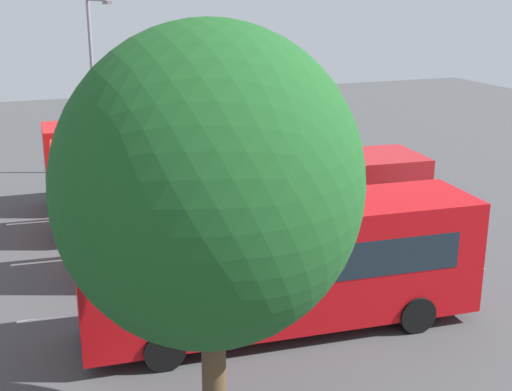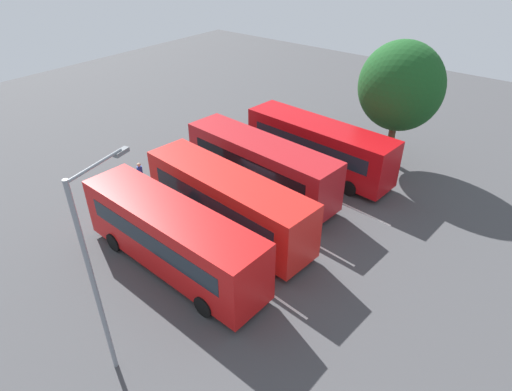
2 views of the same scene
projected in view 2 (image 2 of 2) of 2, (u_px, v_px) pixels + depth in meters
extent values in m
plane|color=#424244|center=(251.00, 209.00, 24.11)|extent=(67.69, 67.69, 0.00)
cube|color=#B70C11|center=(319.00, 145.00, 26.89)|extent=(10.03, 3.13, 2.88)
cube|color=#19232D|center=(261.00, 114.00, 29.29)|extent=(0.28, 2.11, 1.21)
cube|color=#19232D|center=(308.00, 146.00, 25.99)|extent=(8.28, 0.71, 0.92)
cube|color=#19232D|center=(330.00, 135.00, 27.43)|extent=(8.28, 0.71, 0.92)
cube|color=black|center=(261.00, 107.00, 29.04)|extent=(0.25, 1.91, 0.32)
cube|color=black|center=(260.00, 140.00, 30.38)|extent=(0.27, 2.20, 0.36)
cylinder|color=black|center=(268.00, 154.00, 28.71)|extent=(0.97, 0.35, 0.95)
cylinder|color=black|center=(290.00, 144.00, 30.11)|extent=(0.97, 0.35, 0.95)
cylinder|color=black|center=(349.00, 188.00, 25.08)|extent=(0.97, 0.35, 0.95)
cylinder|color=black|center=(370.00, 174.00, 26.48)|extent=(0.97, 0.35, 0.95)
cube|color=#AD191E|center=(261.00, 164.00, 24.80)|extent=(10.04, 3.20, 2.88)
cube|color=black|center=(204.00, 128.00, 27.22)|extent=(0.29, 2.11, 1.21)
cube|color=black|center=(246.00, 166.00, 23.90)|extent=(8.28, 0.77, 0.92)
cube|color=black|center=(274.00, 152.00, 25.33)|extent=(8.28, 0.77, 0.92)
cube|color=black|center=(203.00, 121.00, 26.97)|extent=(0.26, 1.91, 0.32)
cube|color=black|center=(206.00, 156.00, 28.31)|extent=(0.28, 2.20, 0.36)
cylinder|color=black|center=(211.00, 172.00, 26.63)|extent=(0.97, 0.36, 0.95)
cylinder|color=black|center=(237.00, 160.00, 28.03)|extent=(0.97, 0.36, 0.95)
cylinder|color=black|center=(289.00, 212.00, 22.98)|extent=(0.97, 0.36, 0.95)
cylinder|color=black|center=(315.00, 196.00, 24.37)|extent=(0.97, 0.36, 0.95)
cube|color=red|center=(227.00, 201.00, 21.58)|extent=(10.05, 3.24, 2.88)
cube|color=#19232D|center=(167.00, 156.00, 24.00)|extent=(0.30, 2.11, 1.21)
cube|color=#19232D|center=(210.00, 204.00, 20.68)|extent=(8.28, 0.80, 0.92)
cube|color=#19232D|center=(244.00, 186.00, 22.10)|extent=(8.28, 0.80, 0.92)
cube|color=black|center=(166.00, 148.00, 23.76)|extent=(0.27, 1.91, 0.32)
cube|color=black|center=(170.00, 186.00, 25.10)|extent=(0.29, 2.20, 0.36)
cylinder|color=black|center=(173.00, 207.00, 23.42)|extent=(0.97, 0.36, 0.95)
cylinder|color=black|center=(205.00, 191.00, 24.80)|extent=(0.97, 0.36, 0.95)
cylinder|color=black|center=(258.00, 260.00, 19.74)|extent=(0.97, 0.36, 0.95)
cylinder|color=black|center=(289.00, 238.00, 21.13)|extent=(0.97, 0.36, 0.95)
cube|color=red|center=(172.00, 236.00, 19.15)|extent=(9.97, 2.78, 2.88)
cube|color=#19232D|center=(107.00, 184.00, 21.44)|extent=(0.20, 2.11, 1.21)
cube|color=#19232D|center=(150.00, 242.00, 18.22)|extent=(8.30, 0.41, 0.92)
cube|color=#19232D|center=(191.00, 218.00, 19.71)|extent=(8.30, 0.41, 0.92)
cube|color=black|center=(105.00, 175.00, 21.19)|extent=(0.18, 1.92, 0.32)
cube|color=black|center=(113.00, 216.00, 22.53)|extent=(0.19, 2.20, 0.36)
cylinder|color=black|center=(114.00, 242.00, 20.87)|extent=(0.96, 0.32, 0.95)
cylinder|color=black|center=(152.00, 221.00, 22.32)|extent=(0.96, 0.32, 0.95)
cylinder|color=black|center=(204.00, 306.00, 17.38)|extent=(0.96, 0.32, 0.95)
cylinder|color=black|center=(242.00, 276.00, 18.83)|extent=(0.96, 0.32, 0.95)
cylinder|color=#232833|center=(143.00, 182.00, 25.74)|extent=(0.13, 0.13, 0.85)
cylinder|color=#232833|center=(141.00, 183.00, 25.63)|extent=(0.13, 0.13, 0.85)
cylinder|color=navy|center=(140.00, 172.00, 25.28)|extent=(0.35, 0.35, 0.67)
sphere|color=tan|center=(139.00, 165.00, 25.04)|extent=(0.23, 0.23, 0.23)
cylinder|color=gray|center=(95.00, 287.00, 13.50)|extent=(0.16, 0.16, 7.82)
cylinder|color=gray|center=(95.00, 165.00, 12.28)|extent=(0.60, 2.16, 0.10)
cube|color=slate|center=(121.00, 152.00, 13.16)|extent=(0.32, 0.59, 0.14)
cylinder|color=#4C3823|center=(391.00, 139.00, 28.07)|extent=(0.44, 0.44, 3.17)
ellipsoid|color=#194C1E|center=(401.00, 86.00, 26.16)|extent=(5.22, 4.70, 5.48)
cube|color=silver|center=(292.00, 180.00, 26.79)|extent=(13.60, 1.46, 0.01)
cube|color=silver|center=(251.00, 209.00, 24.11)|extent=(13.60, 1.46, 0.01)
cube|color=silver|center=(200.00, 245.00, 21.43)|extent=(13.60, 1.46, 0.01)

